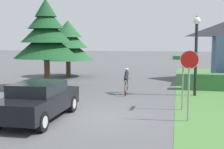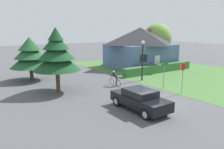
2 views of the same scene
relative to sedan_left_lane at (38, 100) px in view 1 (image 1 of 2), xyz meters
name	(u,v)px [view 1 (image 1 of 2)]	position (x,y,z in m)	size (l,w,h in m)	color
ground_plane	(91,117)	(1.86, 0.74, -0.74)	(140.00, 140.00, 0.00)	#515154
sedan_left_lane	(38,100)	(0.00, 0.00, 0.00)	(1.86, 4.38, 1.44)	black
cyclist	(126,82)	(2.37, 6.20, -0.04)	(0.44, 1.68, 1.46)	black
stop_sign	(189,72)	(5.56, 0.92, 1.12)	(0.68, 0.07, 2.65)	gray
street_lamp	(196,44)	(6.09, 6.48, 2.07)	(0.39, 0.39, 4.31)	black
street_name_sign	(183,70)	(5.37, 2.80, 1.01)	(0.90, 0.90, 2.50)	gray
conifer_tall_near	(46,35)	(-2.87, 7.41, 2.56)	(4.00, 4.00, 5.55)	#4C3823
conifer_tall_far	(68,43)	(-3.58, 13.29, 2.01)	(4.15, 4.15, 4.57)	#4C3823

